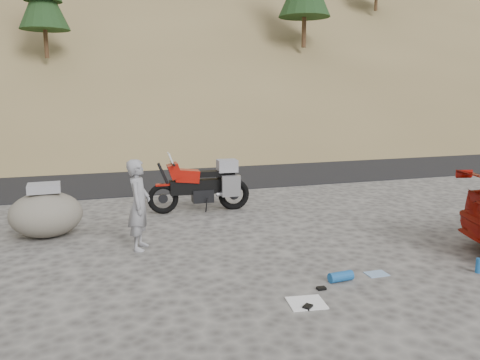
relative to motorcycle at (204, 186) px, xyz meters
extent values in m
plane|color=#464340|center=(-0.11, -3.40, -0.63)|extent=(140.00, 140.00, 0.00)
cube|color=black|center=(-0.11, 5.60, -0.63)|extent=(120.00, 7.00, 0.05)
cube|color=brown|center=(1.89, 26.60, 7.37)|extent=(110.00, 51.90, 46.72)
cube|color=brown|center=(1.89, 26.60, 7.67)|extent=(110.00, 43.28, 36.46)
cylinder|color=#3C2516|center=(-4.11, 10.60, 4.27)|extent=(0.17, 0.17, 1.40)
cone|color=black|center=(-4.11, 10.60, 5.81)|extent=(2.00, 2.00, 2.25)
cylinder|color=#3C2516|center=(7.89, 11.60, 5.32)|extent=(0.22, 0.22, 1.82)
torus|color=black|center=(-0.98, 0.04, -0.26)|extent=(0.74, 0.16, 0.73)
cylinder|color=black|center=(-0.98, 0.04, -0.26)|extent=(0.22, 0.08, 0.22)
torus|color=black|center=(0.73, -0.03, -0.26)|extent=(0.78, 0.19, 0.78)
cylinder|color=black|center=(0.73, -0.03, -0.26)|extent=(0.25, 0.10, 0.24)
cylinder|color=black|center=(-0.89, 0.04, 0.15)|extent=(0.42, 0.08, 0.90)
cylinder|color=black|center=(-0.74, 0.03, 0.57)|extent=(0.08, 0.69, 0.05)
cube|color=black|center=(-0.15, 0.01, -0.02)|extent=(1.34, 0.32, 0.33)
cube|color=black|center=(-0.04, 0.00, -0.24)|extent=(0.51, 0.35, 0.31)
cube|color=#970F08|center=(-0.41, 0.02, 0.26)|extent=(0.59, 0.36, 0.34)
cube|color=#970F08|center=(-0.71, 0.03, 0.39)|extent=(0.35, 0.39, 0.39)
cube|color=silver|center=(-0.78, 0.03, 0.68)|extent=(0.14, 0.34, 0.28)
cube|color=black|center=(0.13, 0.00, 0.28)|extent=(0.62, 0.27, 0.13)
cube|color=black|center=(0.55, -0.02, 0.24)|extent=(0.40, 0.21, 0.11)
cube|color=#AEAEB2|center=(0.58, -0.31, 0.01)|extent=(0.45, 0.15, 0.50)
cube|color=#AEAEB2|center=(0.60, 0.27, 0.01)|extent=(0.45, 0.15, 0.50)
cube|color=gray|center=(0.57, -0.02, 0.46)|extent=(0.48, 0.40, 0.29)
cube|color=#970F08|center=(-0.98, 0.04, 0.07)|extent=(0.34, 0.15, 0.04)
cylinder|color=black|center=(0.01, -0.20, -0.43)|extent=(0.04, 0.23, 0.40)
cylinder|color=#AEAEB2|center=(0.51, -0.17, -0.18)|extent=(0.51, 0.12, 0.14)
imported|color=gray|center=(-1.74, -2.34, -0.63)|extent=(0.56, 0.69, 1.66)
ellipsoid|color=#57514A|center=(-3.44, -1.03, -0.18)|extent=(1.56, 1.39, 0.90)
cube|color=gray|center=(-3.44, -1.03, 0.37)|extent=(0.67, 0.53, 0.18)
cube|color=white|center=(0.18, -5.31, -0.62)|extent=(0.54, 0.50, 0.02)
cylinder|color=#185293|center=(1.01, -4.78, -0.55)|extent=(0.40, 0.18, 0.15)
cylinder|color=#185293|center=(3.27, -5.13, -0.51)|extent=(0.09, 0.09, 0.24)
cube|color=black|center=(0.59, -4.96, -0.61)|extent=(0.13, 0.09, 0.04)
cube|color=black|center=(0.13, -5.45, -0.61)|extent=(0.17, 0.16, 0.04)
cube|color=#7C9AC0|center=(1.69, -4.70, -0.62)|extent=(0.34, 0.25, 0.01)
camera|label=1|loc=(-2.46, -10.71, 2.21)|focal=35.00mm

